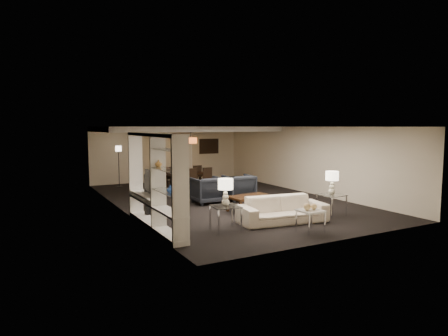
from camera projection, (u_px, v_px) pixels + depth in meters
floor at (224, 200)px, 13.67m from camera, size 11.00×11.00×0.00m
ceiling at (224, 127)px, 13.41m from camera, size 7.00×11.00×0.02m
wall_back at (168, 154)px, 18.36m from camera, size 7.00×0.02×2.50m
wall_front at (343, 184)px, 8.72m from camera, size 7.00×0.02×2.50m
wall_left at (121, 169)px, 11.89m from camera, size 0.02×11.00×2.50m
wall_right at (305, 160)px, 15.18m from camera, size 0.02×11.00×2.50m
ceiling_soffit at (184, 129)px, 16.48m from camera, size 7.00×4.00×0.20m
curtains at (149, 156)px, 17.87m from camera, size 1.50×0.12×2.40m
door at (182, 158)px, 18.68m from camera, size 0.90×0.05×2.10m
painting at (209, 146)px, 19.28m from camera, size 0.95×0.04×0.65m
media_unit at (155, 181)px, 9.71m from camera, size 0.38×3.40×2.35m
pendant_light at (191, 140)px, 16.68m from camera, size 0.52×0.52×0.24m
sofa at (282, 209)px, 10.46m from camera, size 2.43×1.21×0.68m
coffee_table at (250, 203)px, 11.87m from camera, size 1.35×0.88×0.46m
armchair_left at (207, 190)px, 13.06m from camera, size 0.95×0.97×0.87m
armchair_right at (239, 187)px, 13.62m from camera, size 0.99×1.02×0.87m
side_table_left at (226, 218)px, 9.66m from camera, size 0.71×0.71×0.60m
side_table_right at (331, 205)px, 11.26m from camera, size 0.69×0.69×0.60m
table_lamp_left at (226, 192)px, 9.60m from camera, size 0.39×0.39×0.66m
table_lamp_right at (332, 183)px, 11.19m from camera, size 0.38×0.38×0.66m
marble_table at (310, 221)px, 9.50m from camera, size 0.54×0.54×0.53m
gold_gourd_a at (307, 207)px, 9.42m from camera, size 0.17×0.17×0.17m
gold_gourd_b at (314, 206)px, 9.51m from camera, size 0.15×0.15×0.15m
television at (148, 183)px, 10.28m from camera, size 1.07×0.14×0.62m
vase_blue at (170, 189)px, 8.78m from camera, size 0.16×0.16×0.17m
vase_amber at (159, 163)px, 9.39m from camera, size 0.16×0.16×0.16m
floor_speaker at (148, 197)px, 10.81m from camera, size 0.17×0.17×1.22m
dining_table at (189, 182)px, 15.98m from camera, size 1.79×1.11×0.60m
chair_nl at (181, 181)px, 15.11m from camera, size 0.45×0.45×0.89m
chair_nm at (195, 180)px, 15.40m from camera, size 0.46×0.46×0.89m
chair_nr at (209, 179)px, 15.68m from camera, size 0.43×0.43×0.89m
chair_fl at (169, 177)px, 16.25m from camera, size 0.44×0.44×0.89m
chair_fm at (182, 176)px, 16.54m from camera, size 0.44×0.44×0.89m
chair_fr at (196, 176)px, 16.82m from camera, size 0.42×0.42×0.89m
floor_lamp at (119, 166)px, 16.55m from camera, size 0.33×0.33×1.71m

